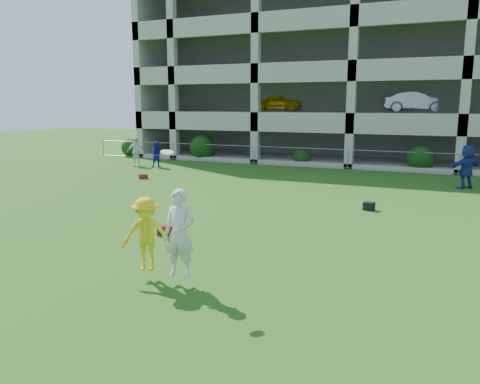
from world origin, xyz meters
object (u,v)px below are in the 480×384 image
at_px(frisbee_contest, 158,234).
at_px(parking_garage, 373,74).
at_px(crate_d, 369,206).
at_px(bystander_a, 157,155).
at_px(bystander_b, 136,152).
at_px(bystander_d, 467,167).

distance_m(frisbee_contest, parking_garage, 28.75).
relative_size(crate_d, parking_garage, 0.01).
xyz_separation_m(bystander_a, parking_garage, (10.83, 12.47, 5.23)).
height_order(bystander_b, crate_d, bystander_b).
bearing_deg(frisbee_contest, parking_garage, 88.95).
height_order(bystander_d, crate_d, bystander_d).
xyz_separation_m(bystander_a, frisbee_contest, (10.31, -15.85, 0.30)).
bearing_deg(frisbee_contest, bystander_a, 123.05).
xyz_separation_m(bystander_b, bystander_d, (18.50, -0.50, 0.11)).
xyz_separation_m(bystander_b, frisbee_contest, (11.83, -15.80, 0.19)).
height_order(frisbee_contest, parking_garage, parking_garage).
height_order(bystander_a, crate_d, bystander_a).
relative_size(bystander_a, parking_garage, 0.05).
distance_m(bystander_a, bystander_b, 1.53).
bearing_deg(crate_d, bystander_a, 153.14).
bearing_deg(crate_d, frisbee_contest, -109.76).
bearing_deg(parking_garage, bystander_a, -130.98).
xyz_separation_m(crate_d, parking_garage, (-2.71, 19.33, 5.86)).
bearing_deg(bystander_d, bystander_a, -46.61).
xyz_separation_m(bystander_d, frisbee_contest, (-6.66, -15.30, 0.08)).
distance_m(bystander_d, crate_d, 7.23).
height_order(bystander_a, frisbee_contest, frisbee_contest).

